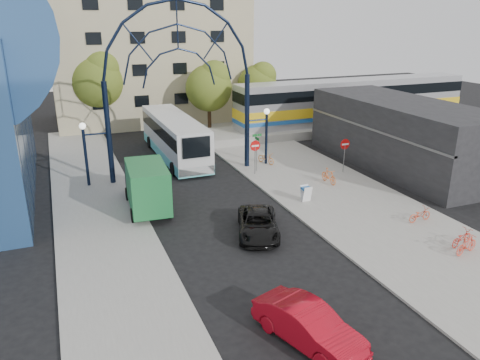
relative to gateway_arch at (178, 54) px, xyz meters
name	(u,v)px	position (x,y,z in m)	size (l,w,h in m)	color
ground	(264,265)	(0.00, -14.00, -8.56)	(120.00, 120.00, 0.00)	black
sidewalk_east	(357,208)	(8.00, -10.00, -8.50)	(8.00, 56.00, 0.12)	gray
plaza_west	(105,234)	(-6.50, -8.00, -8.50)	(5.00, 50.00, 0.12)	gray
gateway_arch	(178,54)	(0.00, 0.00, 0.00)	(13.64, 0.44, 12.10)	black
stop_sign	(255,149)	(4.80, -2.00, -6.56)	(0.80, 0.07, 2.50)	slate
do_not_enter_sign	(345,147)	(11.00, -4.00, -6.58)	(0.76, 0.07, 2.48)	slate
street_name_sign	(257,144)	(5.20, -1.40, -6.43)	(0.70, 0.70, 2.80)	slate
sandwich_board	(306,192)	(5.60, -8.02, -7.81)	(0.55, 0.61, 0.99)	white
commercial_block_east	(401,134)	(16.00, -4.00, -6.06)	(6.00, 16.00, 5.00)	black
apartment_block	(147,54)	(2.00, 20.97, -1.55)	(20.00, 12.10, 14.00)	tan
train_platform	(352,125)	(20.00, 8.00, -8.16)	(32.00, 5.00, 0.80)	gray
train_car	(354,100)	(20.00, 8.00, -5.66)	(25.10, 3.05, 4.20)	#B7B7BC
tree_north_a	(210,85)	(6.12, 11.93, -3.95)	(4.48, 4.48, 7.00)	#382314
tree_north_b	(98,78)	(-3.88, 15.93, -3.29)	(5.12, 5.12, 8.00)	#382314
tree_north_c	(258,83)	(12.12, 13.93, -4.28)	(4.16, 4.16, 6.50)	#382314
city_bus	(174,137)	(0.58, 4.64, -6.81)	(2.94, 12.18, 3.33)	silver
green_truck	(146,186)	(-3.66, -5.27, -7.09)	(2.59, 5.97, 2.94)	black
black_suv	(258,224)	(1.04, -11.00, -7.94)	(2.05, 4.45, 1.24)	black
red_sedan	(308,325)	(-0.84, -19.58, -7.84)	(1.52, 4.36, 1.44)	#A00917
bike_near_a	(266,158)	(6.62, 0.00, -8.01)	(0.57, 1.64, 0.86)	orange
bike_near_b	(329,176)	(8.70, -5.69, -7.93)	(0.48, 1.68, 1.01)	orange
bike_far_a	(420,215)	(9.99, -13.03, -8.04)	(0.53, 1.52, 0.80)	#D3492A
bike_far_b	(467,245)	(9.41, -16.84, -7.97)	(0.44, 1.57, 0.94)	#E2412D
bike_far_c	(462,238)	(9.87, -16.10, -8.03)	(0.54, 1.56, 0.82)	red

